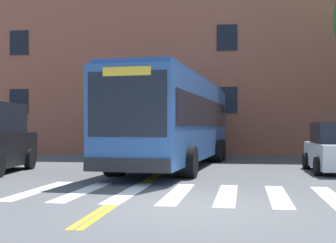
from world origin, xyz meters
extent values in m
plane|color=#4C4C4F|center=(0.00, 0.00, 0.00)|extent=(120.00, 120.00, 0.00)
cube|color=white|center=(-3.89, 1.93, 0.00)|extent=(0.55, 3.52, 0.01)
cube|color=white|center=(-2.74, 1.90, 0.00)|extent=(0.55, 3.52, 0.01)
cube|color=white|center=(-1.59, 1.86, 0.00)|extent=(0.55, 3.52, 0.01)
cube|color=white|center=(-0.44, 1.83, 0.00)|extent=(0.55, 3.52, 0.01)
cube|color=white|center=(0.72, 1.79, 0.00)|extent=(0.55, 3.52, 0.01)
cube|color=white|center=(1.87, 1.76, 0.00)|extent=(0.55, 3.52, 0.01)
cube|color=white|center=(3.02, 1.72, 0.00)|extent=(0.55, 3.52, 0.01)
cube|color=gold|center=(-1.65, 15.79, 0.00)|extent=(0.12, 36.00, 0.01)
cube|color=gold|center=(-1.49, 15.79, 0.00)|extent=(0.12, 36.00, 0.01)
cube|color=#2D5699|center=(-1.27, 9.01, 1.82)|extent=(3.67, 12.30, 2.89)
cube|color=black|center=(-0.06, 8.89, 2.11)|extent=(1.19, 11.09, 1.04)
cube|color=black|center=(-2.49, 9.14, 2.11)|extent=(1.19, 11.09, 1.04)
cube|color=black|center=(-1.91, 2.98, 2.17)|extent=(2.17, 0.25, 1.73)
cube|color=yellow|center=(-1.91, 2.98, 3.03)|extent=(1.33, 0.17, 0.24)
cube|color=#232326|center=(-1.91, 2.95, 0.55)|extent=(2.37, 0.35, 0.36)
cube|color=#294E89|center=(-1.27, 9.01, 3.34)|extent=(3.48, 11.80, 0.16)
cylinder|color=black|center=(-0.52, 5.16, 0.49)|extent=(0.66, 1.03, 0.97)
cylinder|color=black|center=(-2.82, 5.40, 0.49)|extent=(0.66, 1.03, 0.97)
cylinder|color=black|center=(0.16, 11.61, 0.49)|extent=(0.66, 1.03, 0.97)
cylinder|color=black|center=(-2.14, 11.85, 0.49)|extent=(0.66, 1.03, 0.97)
cylinder|color=black|center=(0.27, 12.70, 0.49)|extent=(0.66, 1.03, 0.97)
cylinder|color=black|center=(-2.03, 12.94, 0.49)|extent=(0.66, 1.03, 0.97)
cylinder|color=black|center=(-6.52, 7.36, 0.38)|extent=(0.28, 0.78, 0.76)
cube|color=white|center=(3.94, 5.64, 0.66)|extent=(0.20, 0.04, 0.14)
cylinder|color=black|center=(3.58, 6.38, 0.30)|extent=(0.22, 0.60, 0.60)
cylinder|color=black|center=(3.58, 8.72, 0.30)|extent=(0.22, 0.60, 0.60)
cube|color=navy|center=(-0.76, 17.16, 0.61)|extent=(2.10, 4.29, 0.88)
cube|color=black|center=(-0.77, 17.20, 1.44)|extent=(1.75, 2.42, 0.80)
cube|color=white|center=(-0.05, 15.13, 0.69)|extent=(0.20, 0.06, 0.14)
cube|color=white|center=(-1.07, 15.03, 0.69)|extent=(0.20, 0.06, 0.14)
cylinder|color=black|center=(0.23, 15.97, 0.30)|extent=(0.28, 0.62, 0.60)
cylinder|color=black|center=(-1.51, 15.79, 0.30)|extent=(0.28, 0.62, 0.60)
cylinder|color=black|center=(-0.02, 18.52, 0.30)|extent=(0.28, 0.62, 0.60)
cylinder|color=black|center=(-1.76, 18.35, 0.30)|extent=(0.28, 0.62, 0.60)
cube|color=#9E5642|center=(0.64, 19.88, 6.02)|extent=(29.62, 7.03, 12.04)
cube|color=black|center=(-11.21, 16.33, 3.01)|extent=(1.10, 0.06, 1.40)
cube|color=black|center=(0.64, 16.33, 3.01)|extent=(1.10, 0.06, 1.40)
cube|color=black|center=(-11.21, 16.33, 6.38)|extent=(1.10, 0.06, 1.40)
cube|color=black|center=(0.64, 16.33, 6.38)|extent=(1.10, 0.06, 1.40)
camera|label=1|loc=(0.79, -9.05, 1.58)|focal=50.00mm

